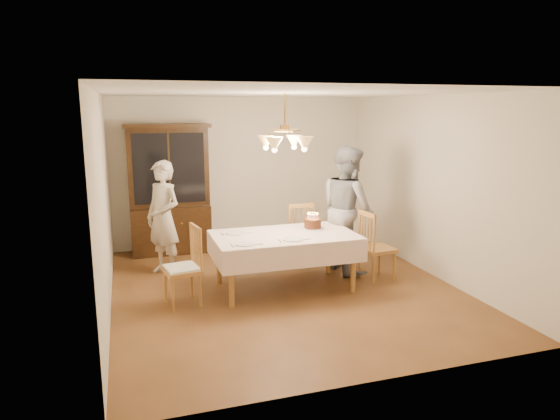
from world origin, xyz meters
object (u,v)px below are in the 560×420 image
object	(u,v)px
chair_far_side	(298,237)
birthday_cake	(313,224)
china_hutch	(169,192)
elderly_woman	(163,218)
dining_table	(284,240)

from	to	relation	value
chair_far_side	birthday_cake	bearing A→B (deg)	-94.92
chair_far_side	birthday_cake	xyz separation A→B (m)	(-0.07, -0.78, 0.38)
china_hutch	elderly_woman	xyz separation A→B (m)	(-0.20, -1.12, -0.20)
china_hutch	chair_far_side	size ratio (longest dim) A/B	2.16
china_hutch	elderly_woman	size ratio (longest dim) A/B	1.29
china_hutch	chair_far_side	bearing A→B (deg)	-35.37
dining_table	elderly_woman	distance (m)	1.88
elderly_woman	chair_far_side	bearing A→B (deg)	48.73
dining_table	birthday_cake	size ratio (longest dim) A/B	6.33
dining_table	chair_far_side	world-z (taller)	chair_far_side
dining_table	chair_far_side	bearing A→B (deg)	60.68
china_hutch	birthday_cake	distance (m)	2.73
elderly_woman	birthday_cake	size ratio (longest dim) A/B	5.60
dining_table	chair_far_side	distance (m)	1.12
elderly_woman	birthday_cake	xyz separation A→B (m)	(1.96, -0.95, -0.01)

